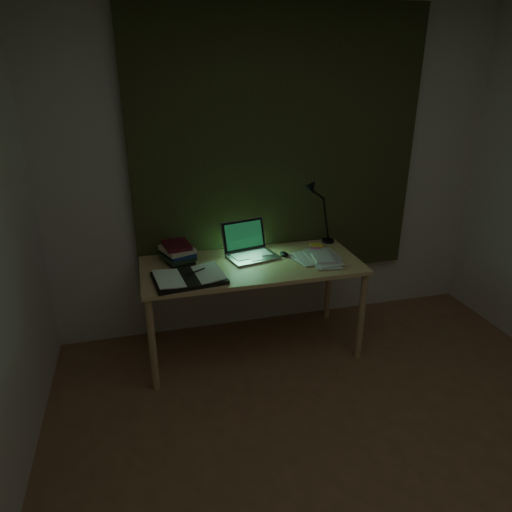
{
  "coord_description": "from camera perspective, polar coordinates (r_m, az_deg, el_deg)",
  "views": [
    {
      "loc": [
        -1.04,
        -1.33,
        2.0
      ],
      "look_at": [
        -0.31,
        1.46,
        0.82
      ],
      "focal_mm": 32.0,
      "sensor_mm": 36.0,
      "label": 1
    }
  ],
  "objects": [
    {
      "name": "open_textbook",
      "position": [
        3.04,
        -8.37,
        -2.63
      ],
      "size": [
        0.49,
        0.38,
        0.04
      ],
      "primitive_type": null,
      "rotation": [
        0.0,
        0.0,
        0.12
      ],
      "color": "white",
      "rests_on": "desk"
    },
    {
      "name": "book_stack",
      "position": [
        3.31,
        -9.67,
        0.47
      ],
      "size": [
        0.24,
        0.27,
        0.15
      ],
      "primitive_type": null,
      "rotation": [
        0.0,
        0.0,
        0.25
      ],
      "color": "white",
      "rests_on": "desk"
    },
    {
      "name": "laptop",
      "position": [
        3.31,
        -0.4,
        1.76
      ],
      "size": [
        0.43,
        0.46,
        0.25
      ],
      "primitive_type": null,
      "rotation": [
        0.0,
        0.0,
        0.23
      ],
      "color": "#A3A4A8",
      "rests_on": "desk"
    },
    {
      "name": "loose_papers",
      "position": [
        3.36,
        7.54,
        -0.29
      ],
      "size": [
        0.4,
        0.41,
        0.02
      ],
      "primitive_type": null,
      "rotation": [
        0.0,
        0.0,
        -0.35
      ],
      "color": "silver",
      "rests_on": "desk"
    },
    {
      "name": "sticky_yellow",
      "position": [
        3.6,
        7.57,
        1.28
      ],
      "size": [
        0.09,
        0.09,
        0.02
      ],
      "primitive_type": "cube",
      "rotation": [
        0.0,
        0.0,
        -0.06
      ],
      "color": "yellow",
      "rests_on": "desk"
    },
    {
      "name": "sticky_pink",
      "position": [
        3.57,
        7.42,
        1.1
      ],
      "size": [
        0.09,
        0.09,
        0.02
      ],
      "primitive_type": "cube",
      "rotation": [
        0.0,
        0.0,
        -0.37
      ],
      "color": "#E85AA0",
      "rests_on": "desk"
    },
    {
      "name": "mouse",
      "position": [
        3.39,
        3.52,
        0.23
      ],
      "size": [
        0.07,
        0.1,
        0.03
      ],
      "primitive_type": "ellipsoid",
      "rotation": [
        0.0,
        0.0,
        0.15
      ],
      "color": "black",
      "rests_on": "desk"
    },
    {
      "name": "curtain",
      "position": [
        3.49,
        2.93,
        13.2
      ],
      "size": [
        2.2,
        0.06,
        2.0
      ],
      "primitive_type": "cube",
      "color": "#2D3018",
      "rests_on": "wall_back"
    },
    {
      "name": "desk",
      "position": [
        3.42,
        -0.51,
        -6.46
      ],
      "size": [
        1.56,
        0.68,
        0.71
      ],
      "primitive_type": null,
      "color": "#D7B873",
      "rests_on": "floor"
    },
    {
      "name": "desk_lamp",
      "position": [
        3.63,
        9.25,
        5.64
      ],
      "size": [
        0.39,
        0.32,
        0.53
      ],
      "primitive_type": null,
      "rotation": [
        0.0,
        0.0,
        0.15
      ],
      "color": "black",
      "rests_on": "desk"
    },
    {
      "name": "wall_back",
      "position": [
        3.57,
        2.67,
        10.13
      ],
      "size": [
        3.5,
        0.0,
        2.5
      ],
      "primitive_type": "cube",
      "color": "silver",
      "rests_on": "ground"
    }
  ]
}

